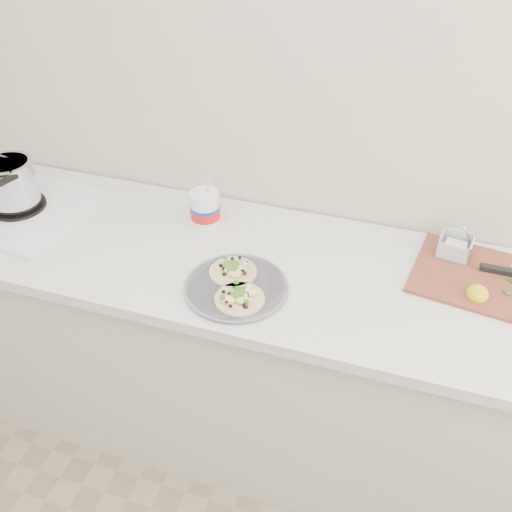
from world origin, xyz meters
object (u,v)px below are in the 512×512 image
(stove, at_px, (14,192))
(tub, at_px, (205,206))
(taco_plate, at_px, (236,285))
(cutboard, at_px, (490,275))

(stove, relative_size, tub, 2.26)
(stove, height_order, taco_plate, stove)
(taco_plate, height_order, tub, tub)
(stove, height_order, tub, stove)
(stove, bearing_deg, cutboard, 9.65)
(taco_plate, xyz_separation_m, cutboard, (0.73, 0.28, 0.00))
(taco_plate, bearing_deg, cutboard, 21.29)
(taco_plate, relative_size, cutboard, 0.62)
(stove, bearing_deg, tub, 16.82)
(tub, xyz_separation_m, cutboard, (0.94, -0.02, -0.05))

